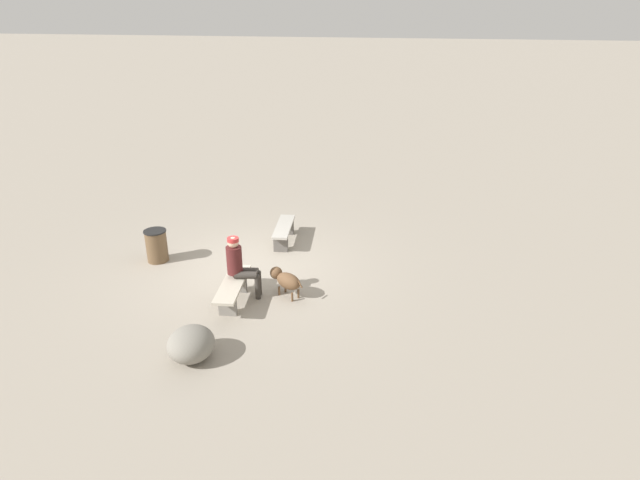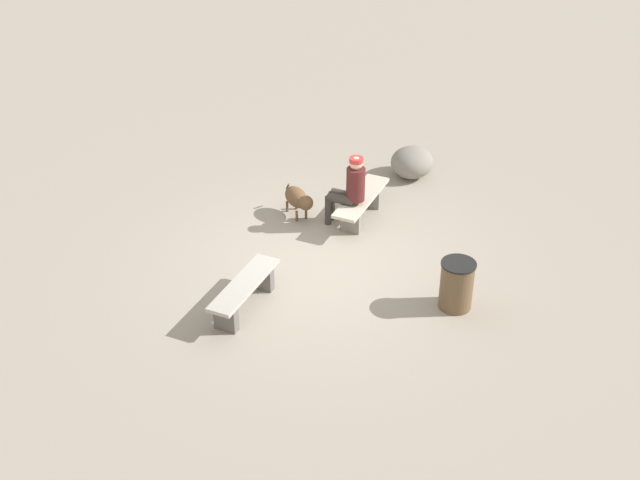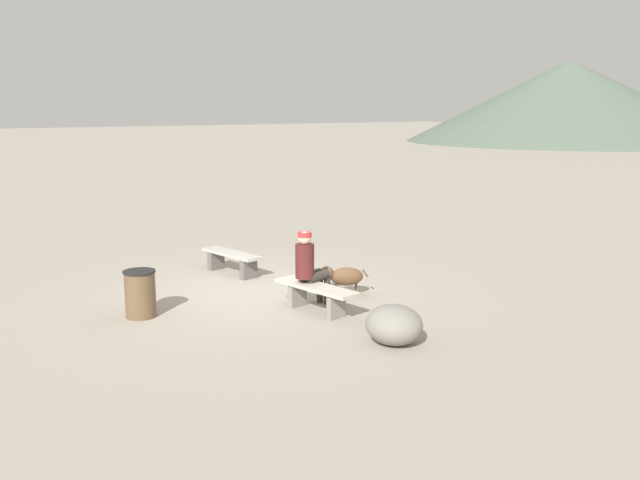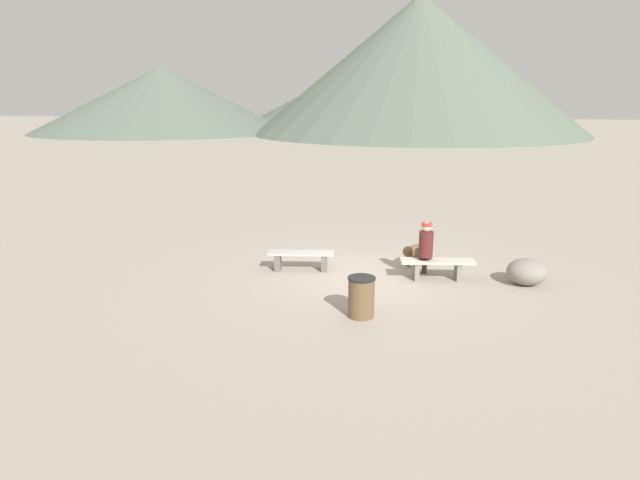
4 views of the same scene
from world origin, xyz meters
TOP-DOWN VIEW (x-y plane):
  - ground at (0.00, 0.00)m, footprint 210.00×210.00m
  - bench_left at (-1.59, 0.31)m, footprint 1.56×0.59m
  - bench_right at (1.51, 0.20)m, footprint 1.65×0.65m
  - seated_person at (1.22, 0.25)m, footprint 0.40×0.67m
  - dog at (0.99, 1.13)m, footprint 0.58×0.79m
  - trash_bin at (0.11, -2.22)m, footprint 0.51×0.51m
  - boulder at (3.39, 0.21)m, footprint 0.91×0.86m
  - distant_peak_0 at (-7.28, 67.64)m, footprint 35.73×35.73m
  - distant_peak_1 at (0.11, 52.56)m, footprint 36.85×36.85m
  - distant_peak_2 at (-30.11, 51.66)m, footprint 30.51×30.51m

SIDE VIEW (x-z plane):
  - ground at x=0.00m, z-range -0.06..0.00m
  - boulder at x=3.39m, z-range 0.00..0.56m
  - bench_left at x=-1.59m, z-range 0.08..0.52m
  - bench_right at x=1.51m, z-range 0.10..0.55m
  - dog at x=0.99m, z-range 0.09..0.63m
  - trash_bin at x=0.11m, z-range 0.00..0.76m
  - seated_person at x=1.22m, z-range 0.09..1.39m
  - distant_peak_2 at x=-30.11m, z-range 0.00..7.66m
  - distant_peak_0 at x=-7.28m, z-range 0.00..8.90m
  - distant_peak_1 at x=0.11m, z-range 0.00..14.87m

